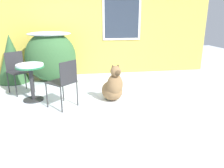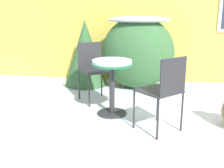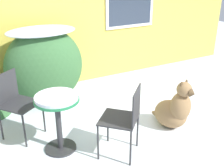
# 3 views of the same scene
# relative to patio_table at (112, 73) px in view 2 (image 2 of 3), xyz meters

# --- Properties ---
(ground_plane) EXTENTS (16.00, 16.00, 0.00)m
(ground_plane) POSITION_rel_patio_table_xyz_m (1.03, -0.14, -0.59)
(ground_plane) COLOR silver
(house_wall) EXTENTS (8.00, 0.10, 3.15)m
(house_wall) POSITION_rel_patio_table_xyz_m (1.10, 2.06, 0.99)
(house_wall) COLOR #DBC14C
(house_wall) RESTS_ON ground_plane
(shrub_left) EXTENTS (1.33, 0.92, 1.33)m
(shrub_left) POSITION_rel_patio_table_xyz_m (0.26, 1.44, 0.11)
(shrub_left) COLOR #386638
(shrub_left) RESTS_ON ground_plane
(evergreen_bush) EXTENTS (0.81, 0.81, 1.26)m
(evergreen_bush) POSITION_rel_patio_table_xyz_m (-0.75, 1.51, 0.04)
(evergreen_bush) COLOR #386638
(evergreen_bush) RESTS_ON ground_plane
(patio_table) EXTENTS (0.56, 0.56, 0.78)m
(patio_table) POSITION_rel_patio_table_xyz_m (0.00, 0.00, 0.00)
(patio_table) COLOR #2D2D30
(patio_table) RESTS_ON ground_plane
(patio_chair_near_table) EXTENTS (0.63, 0.63, 0.93)m
(patio_chair_near_table) POSITION_rel_patio_table_xyz_m (-0.40, 0.61, -0.05)
(patio_chair_near_table) COLOR #2D2D30
(patio_chair_near_table) RESTS_ON ground_plane
(patio_chair_far_side) EXTENTS (0.63, 0.63, 0.93)m
(patio_chair_far_side) POSITION_rel_patio_table_xyz_m (0.69, -0.49, -0.05)
(patio_chair_far_side) COLOR #2D2D30
(patio_chair_far_side) RESTS_ON ground_plane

